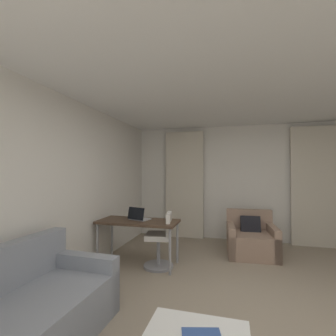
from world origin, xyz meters
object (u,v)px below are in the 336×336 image
at_px(armchair, 251,240).
at_px(desk_chair, 161,243).
at_px(desk, 138,224).
at_px(laptop, 139,217).
at_px(couch, 10,328).

height_order(armchair, desk_chair, desk_chair).
bearing_deg(desk_chair, desk, 179.46).
xyz_separation_m(desk, desk_chair, (0.40, -0.00, -0.27)).
distance_m(armchair, desk_chair, 1.77).
height_order(desk, laptop, laptop).
bearing_deg(desk, laptop, 99.81).
xyz_separation_m(armchair, laptop, (-1.86, -0.95, 0.50)).
bearing_deg(armchair, desk_chair, -145.71).
bearing_deg(laptop, couch, -94.92).
bearing_deg(couch, laptop, 85.08).
bearing_deg(desk, desk_chair, -0.54).
height_order(armchair, laptop, laptop).
distance_m(couch, armchair, 3.79).
bearing_deg(laptop, desk, -80.19).
height_order(desk_chair, laptop, laptop).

